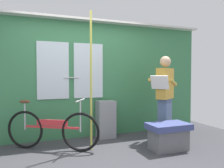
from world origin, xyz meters
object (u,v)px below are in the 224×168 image
Objects in this scene: passenger_reading_newspaper at (165,95)px; bicycle_near_door at (52,129)px; handrail_pole at (91,81)px; trash_bin_by_wall at (106,119)px; bench_seat_corner at (168,136)px.

bicycle_near_door is at bearing -37.94° from passenger_reading_newspaper.
handrail_pole is (0.63, -0.23, 0.82)m from bicycle_near_door.
handrail_pole reaches higher than trash_bin_by_wall.
passenger_reading_newspaper reaches higher than bicycle_near_door.
bicycle_near_door is at bearing 159.96° from handrail_pole.
trash_bin_by_wall is 1.12m from handrail_pole.
bicycle_near_door is 1.05m from handrail_pole.
trash_bin_by_wall is at bearing -60.77° from passenger_reading_newspaper.
trash_bin_by_wall is 0.32× the size of handrail_pole.
bicycle_near_door is 2.22m from passenger_reading_newspaper.
trash_bin_by_wall is 1.07× the size of bench_seat_corner.
bicycle_near_door reaches higher than bench_seat_corner.
handrail_pole is at bearing 10.79° from bicycle_near_door.
passenger_reading_newspaper reaches higher than trash_bin_by_wall.
trash_bin_by_wall reaches higher than bench_seat_corner.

